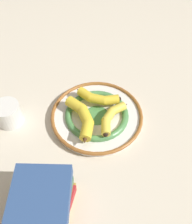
# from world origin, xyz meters

# --- Properties ---
(ground_plane) EXTENTS (2.80, 2.80, 0.00)m
(ground_plane) POSITION_xyz_m (0.00, 0.00, 0.00)
(ground_plane) COLOR beige
(decorative_bowl) EXTENTS (0.33, 0.33, 0.03)m
(decorative_bowl) POSITION_xyz_m (0.04, -0.01, 0.02)
(decorative_bowl) COLOR white
(decorative_bowl) RESTS_ON ground_plane
(banana_a) EXTENTS (0.17, 0.08, 0.03)m
(banana_a) POSITION_xyz_m (0.04, -0.07, 0.05)
(banana_a) COLOR yellow
(banana_a) RESTS_ON decorative_bowl
(banana_b) EXTENTS (0.10, 0.15, 0.03)m
(banana_b) POSITION_xyz_m (-0.02, 0.01, 0.05)
(banana_b) COLOR yellow
(banana_b) RESTS_ON decorative_bowl
(banana_c) EXTENTS (0.11, 0.19, 0.04)m
(banana_c) POSITION_xyz_m (0.08, 0.03, 0.05)
(banana_c) COLOR yellow
(banana_c) RESTS_ON decorative_bowl
(book_stack) EXTENTS (0.17, 0.22, 0.13)m
(book_stack) POSITION_xyz_m (0.16, 0.34, 0.07)
(book_stack) COLOR #B28933
(book_stack) RESTS_ON ground_plane
(coffee_mug) EXTENTS (0.14, 0.09, 0.08)m
(coffee_mug) POSITION_xyz_m (0.35, 0.02, 0.04)
(coffee_mug) COLOR white
(coffee_mug) RESTS_ON ground_plane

